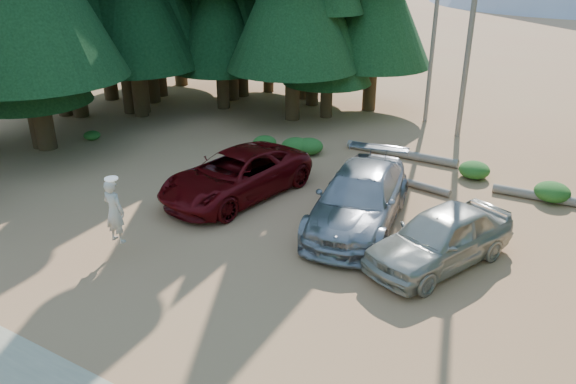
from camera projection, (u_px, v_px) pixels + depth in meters
name	position (u px, v px, depth m)	size (l,w,h in m)	color
ground	(274.00, 282.00, 14.54)	(160.00, 160.00, 0.00)	#B8784E
forest_belt_north	(443.00, 130.00, 26.33)	(36.00, 7.00, 22.00)	black
forest_belt_west	(26.00, 141.00, 24.90)	(6.00, 22.00, 22.00)	black
snag_back	(436.00, 16.00, 25.64)	(0.20, 0.20, 10.00)	slate
red_pickup	(236.00, 175.00, 19.17)	(2.63, 5.71, 1.59)	#59070A
silver_minivan_center	(359.00, 199.00, 17.22)	(2.42, 5.95, 1.73)	gray
silver_minivan_right	(441.00, 237.00, 15.10)	(1.87, 4.65, 1.59)	#B2AF9E
frisbee_player	(114.00, 211.00, 15.28)	(0.68, 0.46, 1.88)	beige
log_left	(401.00, 153.00, 22.93)	(0.34, 0.34, 4.70)	slate
log_mid	(408.00, 182.00, 20.26)	(0.27, 0.27, 3.22)	slate
log_right	(569.00, 201.00, 18.73)	(0.31, 0.31, 4.86)	slate
shrub_far_left	(296.00, 146.00, 23.27)	(1.21, 1.21, 0.66)	#20611D
shrub_left	(265.00, 142.00, 23.86)	(1.00, 1.00, 0.55)	#20611D
shrub_center_left	(309.00, 146.00, 23.25)	(1.19, 1.19, 0.65)	#20611D
shrub_center_right	(369.00, 180.00, 20.13)	(0.96, 0.96, 0.53)	#20611D
shrub_right	(474.00, 170.00, 20.88)	(1.13, 1.13, 0.62)	#20611D
shrub_far_right	(552.00, 192.00, 19.00)	(1.18, 1.18, 0.65)	#20611D
shrub_edge_west	(92.00, 135.00, 24.97)	(0.73, 0.73, 0.40)	#20611D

